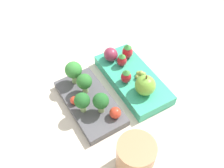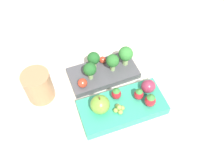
# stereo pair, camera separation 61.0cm
# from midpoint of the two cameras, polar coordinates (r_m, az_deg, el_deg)

# --- Properties ---
(ground_plane) EXTENTS (4.00, 4.00, 0.00)m
(ground_plane) POSITION_cam_midpoint_polar(r_m,az_deg,el_deg) (0.60, -20.91, -22.09)
(ground_plane) COLOR beige
(bento_box_savoury) EXTENTS (0.20, 0.10, 0.02)m
(bento_box_savoury) POSITION_cam_midpoint_polar(r_m,az_deg,el_deg) (0.60, -27.14, -24.41)
(bento_box_savoury) COLOR #4C4C51
(bento_box_savoury) RESTS_ON ground_plane
(bento_box_fruit) EXTENTS (0.23, 0.11, 0.03)m
(bento_box_fruit) POSITION_cam_midpoint_polar(r_m,az_deg,el_deg) (0.58, -14.93, -19.21)
(bento_box_fruit) COLOR #33A87F
(bento_box_fruit) RESTS_ON ground_plane
(broccoli_floret_0) EXTENTS (0.04, 0.04, 0.06)m
(broccoli_floret_0) POSITION_cam_midpoint_polar(r_m,az_deg,el_deg) (0.54, -26.96, -26.46)
(broccoli_floret_0) COLOR #93B770
(broccoli_floret_0) RESTS_ON bento_box_savoury
(broccoli_floret_1) EXTENTS (0.04, 0.04, 0.06)m
(broccoli_floret_1) POSITION_cam_midpoint_polar(r_m,az_deg,el_deg) (0.57, -29.06, -20.29)
(broccoli_floret_1) COLOR #93B770
(broccoli_floret_1) RESTS_ON bento_box_savoury
(broccoli_floret_2) EXTENTS (0.04, 0.04, 0.06)m
(broccoli_floret_2) POSITION_cam_midpoint_polar(r_m,az_deg,el_deg) (0.56, -31.08, -25.42)
(broccoli_floret_2) COLOR #93B770
(broccoli_floret_2) RESTS_ON bento_box_savoury
(broccoli_floret_3) EXTENTS (0.04, 0.04, 0.06)m
(broccoli_floret_3) POSITION_cam_midpoint_polar(r_m,az_deg,el_deg) (0.59, -30.67, -16.76)
(broccoli_floret_3) COLOR #93B770
(broccoli_floret_3) RESTS_ON bento_box_savoury
(cherry_tomato_0) EXTENTS (0.03, 0.03, 0.03)m
(cherry_tomato_0) POSITION_cam_midpoint_polar(r_m,az_deg,el_deg) (0.55, -23.15, -29.19)
(cherry_tomato_0) COLOR red
(cherry_tomato_0) RESTS_ON bento_box_savoury
(cherry_tomato_1) EXTENTS (0.02, 0.02, 0.02)m
(cherry_tomato_1) POSITION_cam_midpoint_polar(r_m,az_deg,el_deg) (0.60, -31.31, -23.83)
(cherry_tomato_1) COLOR red
(cherry_tomato_1) RESTS_ON bento_box_savoury
(apple) EXTENTS (0.05, 0.05, 0.06)m
(apple) POSITION_cam_midpoint_polar(r_m,az_deg,el_deg) (0.52, -14.13, -23.18)
(apple) COLOR #70A838
(apple) RESTS_ON bento_box_fruit
(strawberry_0) EXTENTS (0.03, 0.03, 0.04)m
(strawberry_0) POSITION_cam_midpoint_polar(r_m,az_deg,el_deg) (0.57, -17.70, -14.13)
(strawberry_0) COLOR red
(strawberry_0) RESTS_ON bento_box_fruit
(strawberry_1) EXTENTS (0.03, 0.03, 0.04)m
(strawberry_1) POSITION_cam_midpoint_polar(r_m,az_deg,el_deg) (0.58, -15.67, -11.43)
(strawberry_1) COLOR red
(strawberry_1) RESTS_ON bento_box_fruit
(strawberry_2) EXTENTS (0.03, 0.03, 0.04)m
(strawberry_2) POSITION_cam_midpoint_polar(r_m,az_deg,el_deg) (0.55, -18.07, -19.54)
(strawberry_2) COLOR red
(strawberry_2) RESTS_ON bento_box_fruit
(plum) EXTENTS (0.04, 0.04, 0.04)m
(plum) POSITION_cam_midpoint_polar(r_m,az_deg,el_deg) (0.59, -20.00, -12.04)
(plum) COLOR #892D47
(plum) RESTS_ON bento_box_fruit
(grape_cluster) EXTENTS (0.03, 0.03, 0.02)m
(grape_cluster) POSITION_cam_midpoint_polar(r_m,az_deg,el_deg) (0.55, -13.56, -19.00)
(grape_cluster) COLOR #8EA84C
(grape_cluster) RESTS_ON bento_box_fruit
(drinking_cup) EXTENTS (0.07, 0.07, 0.09)m
(drinking_cup) POSITION_cam_midpoint_polar(r_m,az_deg,el_deg) (0.52, -22.76, -41.43)
(drinking_cup) COLOR tan
(drinking_cup) RESTS_ON ground_plane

